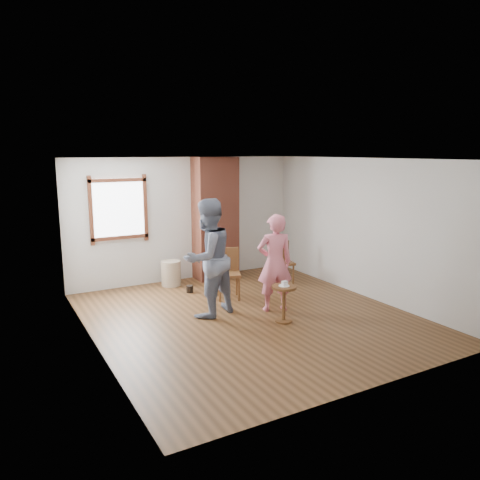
{
  "coord_description": "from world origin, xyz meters",
  "views": [
    {
      "loc": [
        -3.75,
        -6.4,
        2.73
      ],
      "look_at": [
        0.26,
        0.8,
        1.15
      ],
      "focal_mm": 35.0,
      "sensor_mm": 36.0,
      "label": 1
    }
  ],
  "objects_px": {
    "side_table": "(284,298)",
    "dining_chair_left": "(228,270)",
    "stoneware_crock": "(171,273)",
    "man": "(208,258)",
    "dining_chair_right": "(282,260)",
    "person_pink": "(275,263)"
  },
  "relations": [
    {
      "from": "dining_chair_left",
      "to": "dining_chair_right",
      "type": "bearing_deg",
      "value": 35.12
    },
    {
      "from": "side_table",
      "to": "man",
      "type": "xyz_separation_m",
      "value": [
        -0.93,
        0.88,
        0.58
      ]
    },
    {
      "from": "stoneware_crock",
      "to": "dining_chair_right",
      "type": "distance_m",
      "value": 2.31
    },
    {
      "from": "side_table",
      "to": "dining_chair_left",
      "type": "bearing_deg",
      "value": 96.65
    },
    {
      "from": "dining_chair_right",
      "to": "man",
      "type": "height_order",
      "value": "man"
    },
    {
      "from": "stoneware_crock",
      "to": "side_table",
      "type": "distance_m",
      "value": 2.98
    },
    {
      "from": "dining_chair_right",
      "to": "person_pink",
      "type": "height_order",
      "value": "person_pink"
    },
    {
      "from": "stoneware_crock",
      "to": "man",
      "type": "distance_m",
      "value": 2.11
    },
    {
      "from": "stoneware_crock",
      "to": "man",
      "type": "bearing_deg",
      "value": -92.57
    },
    {
      "from": "dining_chair_left",
      "to": "person_pink",
      "type": "bearing_deg",
      "value": -48.94
    },
    {
      "from": "stoneware_crock",
      "to": "side_table",
      "type": "xyz_separation_m",
      "value": [
        0.84,
        -2.85,
        0.15
      ]
    },
    {
      "from": "dining_chair_right",
      "to": "person_pink",
      "type": "relative_size",
      "value": 0.52
    },
    {
      "from": "stoneware_crock",
      "to": "man",
      "type": "height_order",
      "value": "man"
    },
    {
      "from": "dining_chair_right",
      "to": "person_pink",
      "type": "bearing_deg",
      "value": -118.0
    },
    {
      "from": "dining_chair_right",
      "to": "side_table",
      "type": "height_order",
      "value": "dining_chair_right"
    },
    {
      "from": "stoneware_crock",
      "to": "side_table",
      "type": "relative_size",
      "value": 0.86
    },
    {
      "from": "man",
      "to": "side_table",
      "type": "bearing_deg",
      "value": 117.05
    },
    {
      "from": "dining_chair_left",
      "to": "side_table",
      "type": "height_order",
      "value": "dining_chair_left"
    },
    {
      "from": "stoneware_crock",
      "to": "dining_chair_left",
      "type": "distance_m",
      "value": 1.45
    },
    {
      "from": "stoneware_crock",
      "to": "man",
      "type": "xyz_separation_m",
      "value": [
        -0.09,
        -1.98,
        0.73
      ]
    },
    {
      "from": "side_table",
      "to": "stoneware_crock",
      "type": "bearing_deg",
      "value": 106.43
    },
    {
      "from": "side_table",
      "to": "person_pink",
      "type": "height_order",
      "value": "person_pink"
    }
  ]
}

